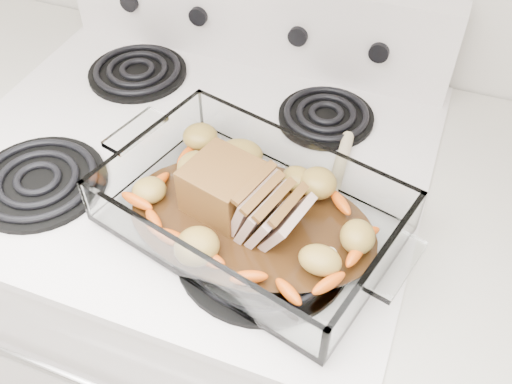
% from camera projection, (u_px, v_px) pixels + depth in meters
% --- Properties ---
extents(electric_range, '(0.78, 0.70, 1.12)m').
position_uv_depth(electric_range, '(208.00, 298.00, 1.29)').
color(electric_range, white).
rests_on(electric_range, ground).
extents(baking_dish, '(0.40, 0.27, 0.08)m').
position_uv_depth(baking_dish, '(251.00, 215.00, 0.82)').
color(baking_dish, white).
rests_on(baking_dish, electric_range).
extents(pork_roast, '(0.18, 0.10, 0.08)m').
position_uv_depth(pork_roast, '(234.00, 198.00, 0.81)').
color(pork_roast, brown).
rests_on(pork_roast, baking_dish).
extents(roast_vegetables, '(0.34, 0.19, 0.04)m').
position_uv_depth(roast_vegetables, '(257.00, 194.00, 0.84)').
color(roast_vegetables, '#D23C00').
rests_on(roast_vegetables, baking_dish).
extents(wooden_spoon, '(0.08, 0.31, 0.02)m').
position_uv_depth(wooden_spoon, '(332.00, 225.00, 0.83)').
color(wooden_spoon, '#C6B790').
rests_on(wooden_spoon, electric_range).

